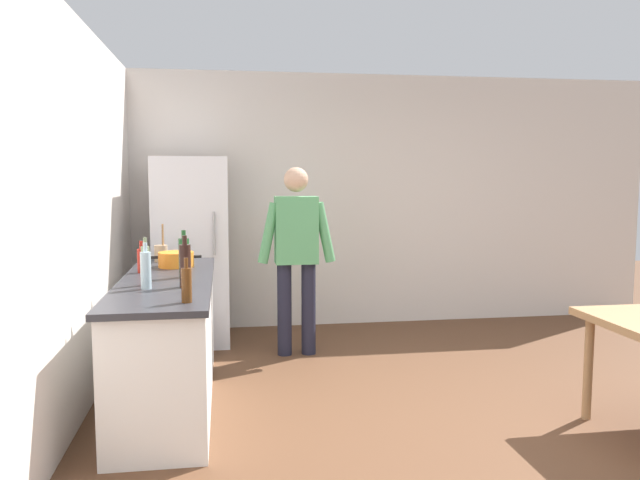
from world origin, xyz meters
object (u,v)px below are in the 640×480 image
(refrigerator, at_px, (192,251))
(bottle_water_clear, at_px, (146,270))
(bottle_wine_dark, at_px, (185,265))
(utensil_jar, at_px, (161,252))
(bottle_sauce_red, at_px, (141,260))
(cooking_pot, at_px, (176,259))
(bottle_wine_green, at_px, (184,257))
(person, at_px, (296,248))
(bottle_beer_brown, at_px, (186,284))
(bottle_vinegar_tall, at_px, (146,265))

(refrigerator, xyz_separation_m, bottle_water_clear, (-0.19, -1.98, 0.13))
(refrigerator, xyz_separation_m, bottle_wine_dark, (0.05, -1.95, 0.15))
(utensil_jar, xyz_separation_m, bottle_water_clear, (0.03, -1.28, 0.05))
(refrigerator, distance_m, bottle_sauce_red, 1.33)
(cooking_pot, xyz_separation_m, utensil_jar, (-0.15, 0.32, 0.02))
(bottle_wine_green, height_order, bottle_wine_dark, same)
(person, relative_size, bottle_wine_dark, 5.00)
(bottle_water_clear, height_order, bottle_wine_green, bottle_wine_green)
(refrigerator, height_order, cooking_pot, refrigerator)
(bottle_sauce_red, bearing_deg, bottle_wine_dark, -61.36)
(utensil_jar, distance_m, bottle_water_clear, 1.28)
(bottle_wine_green, relative_size, bottle_sauce_red, 1.42)
(refrigerator, relative_size, bottle_beer_brown, 6.92)
(bottle_sauce_red, bearing_deg, bottle_vinegar_tall, -79.99)
(bottle_sauce_red, bearing_deg, refrigerator, 76.56)
(person, relative_size, bottle_wine_green, 5.00)
(bottle_water_clear, xyz_separation_m, bottle_sauce_red, (-0.11, 0.69, -0.03))
(bottle_beer_brown, bearing_deg, bottle_water_clear, 120.71)
(bottle_water_clear, bearing_deg, bottle_wine_green, 63.14)
(bottle_water_clear, bearing_deg, bottle_beer_brown, -59.29)
(cooking_pot, distance_m, bottle_wine_green, 0.54)
(bottle_beer_brown, xyz_separation_m, bottle_wine_dark, (-0.04, 0.51, 0.04))
(bottle_beer_brown, bearing_deg, cooking_pot, 96.49)
(bottle_wine_green, height_order, bottle_vinegar_tall, bottle_wine_green)
(utensil_jar, bearing_deg, bottle_vinegar_tall, -89.58)
(bottle_water_clear, relative_size, bottle_vinegar_tall, 0.94)
(bottle_beer_brown, relative_size, bottle_wine_dark, 0.76)
(utensil_jar, relative_size, bottle_water_clear, 1.07)
(bottle_wine_green, distance_m, bottle_wine_dark, 0.40)
(person, bearing_deg, bottle_wine_green, -132.90)
(bottle_wine_green, distance_m, bottle_sauce_red, 0.43)
(refrigerator, bearing_deg, bottle_wine_dark, -88.40)
(bottle_beer_brown, bearing_deg, bottle_sauce_red, 108.82)
(refrigerator, height_order, bottle_beer_brown, refrigerator)
(cooking_pot, relative_size, bottle_water_clear, 1.33)
(person, distance_m, bottle_wine_green, 1.36)
(bottle_beer_brown, distance_m, bottle_sauce_red, 1.23)
(bottle_water_clear, xyz_separation_m, bottle_wine_green, (0.22, 0.43, 0.02))
(bottle_sauce_red, distance_m, bottle_wine_dark, 0.76)
(cooking_pot, bearing_deg, person, 24.71)
(refrigerator, distance_m, bottle_wine_green, 1.56)
(bottle_beer_brown, bearing_deg, bottle_wine_green, 94.24)
(cooking_pot, relative_size, bottle_beer_brown, 1.54)
(bottle_beer_brown, bearing_deg, bottle_wine_dark, 94.11)
(cooking_pot, bearing_deg, bottle_sauce_red, -131.79)
(person, distance_m, bottle_water_clear, 1.83)
(utensil_jar, height_order, bottle_wine_dark, bottle_wine_dark)
(person, relative_size, bottle_sauce_red, 7.08)
(bottle_beer_brown, bearing_deg, bottle_vinegar_tall, 115.91)
(refrigerator, distance_m, bottle_beer_brown, 2.46)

